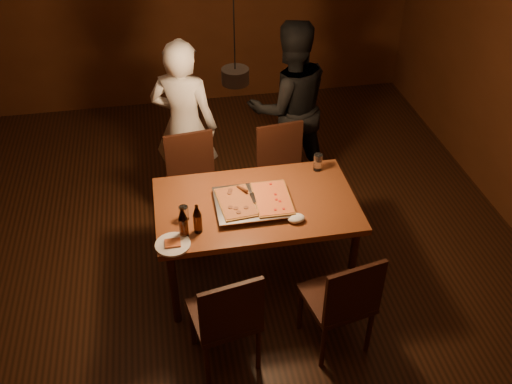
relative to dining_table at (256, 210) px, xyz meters
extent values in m
plane|color=#361B0E|center=(-0.12, 0.08, -0.68)|extent=(6.00, 6.00, 0.00)
cube|color=brown|center=(0.00, 0.00, 0.05)|extent=(1.50, 0.90, 0.05)
cylinder|color=#38190F|center=(-0.67, -0.37, -0.33)|extent=(0.06, 0.06, 0.70)
cylinder|color=#38190F|center=(0.67, -0.37, -0.33)|extent=(0.06, 0.06, 0.70)
cylinder|color=#38190F|center=(-0.67, 0.37, -0.33)|extent=(0.06, 0.06, 0.70)
cylinder|color=#38190F|center=(0.67, 0.37, -0.33)|extent=(0.06, 0.06, 0.70)
cube|color=#38190F|center=(-0.41, 0.65, -0.25)|extent=(0.46, 0.46, 0.04)
cube|color=#38190F|center=(-0.43, 0.84, -0.01)|extent=(0.42, 0.08, 0.45)
cube|color=#38190F|center=(0.38, 0.65, -0.25)|extent=(0.47, 0.47, 0.04)
cube|color=#38190F|center=(0.36, 0.84, -0.01)|extent=(0.42, 0.08, 0.45)
cube|color=#38190F|center=(-0.36, -0.75, -0.25)|extent=(0.49, 0.49, 0.04)
cube|color=#38190F|center=(-0.32, -0.94, -0.01)|extent=(0.42, 0.11, 0.45)
cube|color=#38190F|center=(0.43, -0.75, -0.25)|extent=(0.50, 0.50, 0.04)
cube|color=#38190F|center=(0.47, -0.93, -0.01)|extent=(0.42, 0.11, 0.45)
cube|color=silver|center=(-0.03, -0.04, 0.10)|extent=(0.58, 0.48, 0.05)
cube|color=maroon|center=(-0.15, -0.04, 0.13)|extent=(0.28, 0.41, 0.02)
cube|color=gold|center=(0.11, -0.04, 0.13)|extent=(0.27, 0.42, 0.02)
cylinder|color=black|center=(-0.55, -0.27, 0.15)|extent=(0.06, 0.06, 0.15)
cone|color=black|center=(-0.55, -0.27, 0.27)|extent=(0.06, 0.06, 0.09)
cylinder|color=black|center=(-0.46, -0.24, 0.15)|extent=(0.06, 0.06, 0.15)
cone|color=black|center=(-0.46, -0.24, 0.26)|extent=(0.06, 0.06, 0.08)
cylinder|color=silver|center=(-0.54, -0.09, 0.13)|extent=(0.07, 0.07, 0.11)
cylinder|color=silver|center=(0.56, 0.33, 0.15)|extent=(0.07, 0.07, 0.14)
cylinder|color=white|center=(-0.64, -0.36, 0.08)|extent=(0.24, 0.24, 0.02)
cube|color=gold|center=(-0.64, -0.36, 0.10)|extent=(0.11, 0.09, 0.01)
ellipsoid|color=white|center=(0.24, -0.26, 0.10)|extent=(0.13, 0.10, 0.05)
imported|color=white|center=(-0.44, 1.11, 0.13)|extent=(0.69, 0.57, 1.61)
imported|color=black|center=(0.54, 1.26, 0.15)|extent=(0.86, 0.70, 1.64)
cylinder|color=black|center=(-0.12, 0.08, 1.07)|extent=(0.18, 0.18, 0.10)
camera|label=1|loc=(-0.60, -3.27, 2.72)|focal=40.00mm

